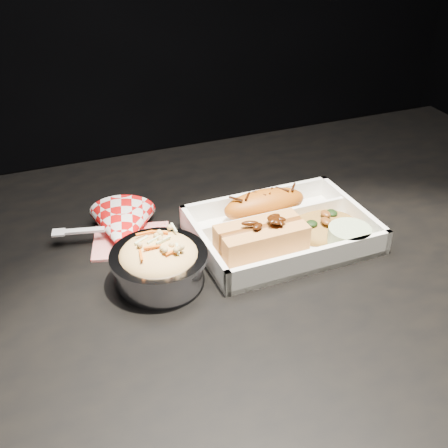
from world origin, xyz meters
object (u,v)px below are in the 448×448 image
Objects in this scene: fried_pastry at (265,204)px; foil_coleslaw_cup at (159,262)px; napkin_fork at (122,230)px; dining_table at (268,305)px; hotdog at (261,236)px; food_tray at (281,234)px.

fried_pastry is 1.05× the size of foil_coleslaw_cup.
fried_pastry is 0.22m from napkin_fork.
dining_table is at bearing -109.06° from fried_pastry.
hotdog reaches higher than dining_table.
dining_table is at bearing 0.26° from foil_coleslaw_cup.
napkin_fork is (-0.17, 0.11, -0.02)m from hotdog.
dining_table is 4.75× the size of food_tray.
dining_table is 6.93× the size of napkin_fork.
fried_pastry is (0.03, 0.09, 0.12)m from dining_table.
food_tray is at bearing 46.22° from dining_table.
hotdog is (-0.04, -0.03, 0.02)m from food_tray.
dining_table is 0.15m from fried_pastry.
foil_coleslaw_cup is 0.12m from napkin_fork.
food_tray reaches higher than dining_table.
dining_table is at bearing -134.54° from food_tray.
napkin_fork is (-0.18, 0.12, 0.11)m from dining_table.
fried_pastry is 0.09m from hotdog.
food_tray is 2.00× the size of foil_coleslaw_cup.
dining_table is 9.68× the size of hotdog.
foil_coleslaw_cup is (-0.19, -0.03, 0.02)m from food_tray.
fried_pastry is 0.76× the size of napkin_fork.
dining_table is 9.08× the size of fried_pastry.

